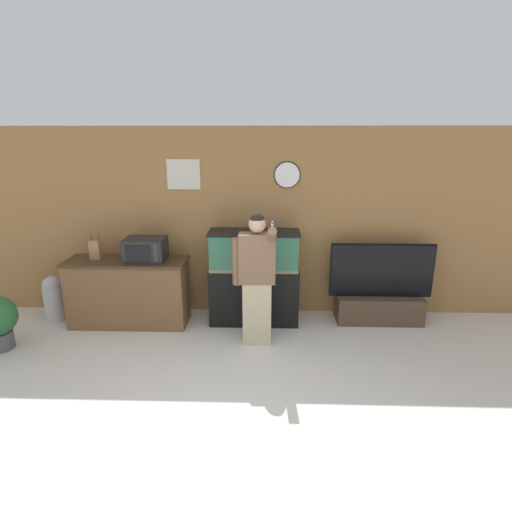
% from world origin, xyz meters
% --- Properties ---
extents(ground_plane, '(18.00, 18.00, 0.00)m').
position_xyz_m(ground_plane, '(0.00, 0.00, 0.00)').
color(ground_plane, beige).
extents(wall_back_paneled, '(10.00, 0.08, 2.60)m').
position_xyz_m(wall_back_paneled, '(0.00, 2.59, 1.30)').
color(wall_back_paneled, olive).
rests_on(wall_back_paneled, ground_plane).
extents(counter_island, '(1.59, 0.55, 0.91)m').
position_xyz_m(counter_island, '(-1.48, 2.09, 0.46)').
color(counter_island, brown).
rests_on(counter_island, ground_plane).
extents(microwave, '(0.51, 0.39, 0.30)m').
position_xyz_m(microwave, '(-1.21, 2.10, 1.06)').
color(microwave, black).
rests_on(microwave, counter_island).
extents(knife_block, '(0.13, 0.10, 0.36)m').
position_xyz_m(knife_block, '(-1.88, 2.12, 1.04)').
color(knife_block, olive).
rests_on(knife_block, counter_island).
extents(aquarium_on_stand, '(1.19, 0.45, 1.28)m').
position_xyz_m(aquarium_on_stand, '(0.21, 2.21, 0.64)').
color(aquarium_on_stand, black).
rests_on(aquarium_on_stand, ground_plane).
extents(tv_on_stand, '(1.39, 0.40, 1.11)m').
position_xyz_m(tv_on_stand, '(1.92, 2.26, 0.32)').
color(tv_on_stand, '#4C3828').
rests_on(tv_on_stand, ground_plane).
extents(person_standing, '(0.52, 0.39, 1.64)m').
position_xyz_m(person_standing, '(0.25, 1.61, 0.85)').
color(person_standing, '#BCAD89').
rests_on(person_standing, ground_plane).
extents(trash_bin, '(0.27, 0.27, 0.64)m').
position_xyz_m(trash_bin, '(-2.57, 2.18, 0.33)').
color(trash_bin, '#B7B7BC').
rests_on(trash_bin, ground_plane).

